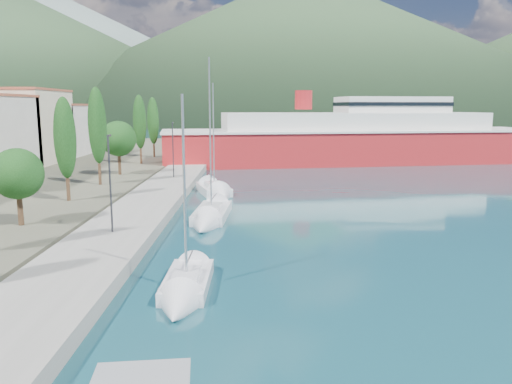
{
  "coord_description": "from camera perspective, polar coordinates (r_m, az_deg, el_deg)",
  "views": [
    {
      "loc": [
        -0.21,
        -15.43,
        8.55
      ],
      "look_at": [
        0.0,
        14.0,
        3.5
      ],
      "focal_mm": 35.0,
      "sensor_mm": 36.0,
      "label": 1
    }
  ],
  "objects": [
    {
      "name": "ground",
      "position": [
        135.7,
        -0.31,
        6.12
      ],
      "size": [
        1400.0,
        1400.0,
        0.0
      ],
      "primitive_type": "plane",
      "color": "#164853"
    },
    {
      "name": "quay",
      "position": [
        43.13,
        -12.16,
        -1.38
      ],
      "size": [
        5.0,
        88.0,
        0.8
      ],
      "primitive_type": "cube",
      "color": "gray",
      "rests_on": "ground"
    },
    {
      "name": "hills_far",
      "position": [
        652.81,
        12.34,
        15.57
      ],
      "size": [
        1480.0,
        900.0,
        180.0
      ],
      "color": "slate",
      "rests_on": "ground"
    },
    {
      "name": "hills_near",
      "position": [
        402.23,
        14.25,
        15.24
      ],
      "size": [
        1010.0,
        520.0,
        115.0
      ],
      "color": "#304B2C",
      "rests_on": "ground"
    },
    {
      "name": "tree_row",
      "position": [
        50.65,
        -18.38,
        5.9
      ],
      "size": [
        4.09,
        61.66,
        9.81
      ],
      "color": "#47301E",
      "rests_on": "land_strip"
    },
    {
      "name": "lamp_posts",
      "position": [
        32.78,
        -15.97,
        1.53
      ],
      "size": [
        0.15,
        47.51,
        6.06
      ],
      "color": "#2D2D33",
      "rests_on": "quay"
    },
    {
      "name": "sailboat_near",
      "position": [
        22.88,
        -8.4,
        -11.57
      ],
      "size": [
        2.12,
        6.92,
        9.91
      ],
      "color": "silver",
      "rests_on": "ground"
    },
    {
      "name": "sailboat_mid",
      "position": [
        36.98,
        -5.52,
        -3.18
      ],
      "size": [
        2.95,
        9.21,
        13.07
      ],
      "color": "silver",
      "rests_on": "ground"
    },
    {
      "name": "sailboat_far",
      "position": [
        48.22,
        -4.39,
        -0.11
      ],
      "size": [
        4.72,
        8.42,
        11.8
      ],
      "color": "silver",
      "rests_on": "ground"
    },
    {
      "name": "ferry",
      "position": [
        78.53,
        11.23,
        5.86
      ],
      "size": [
        59.12,
        20.71,
        11.51
      ],
      "color": "#B11D20",
      "rests_on": "ground"
    }
  ]
}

